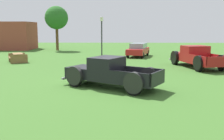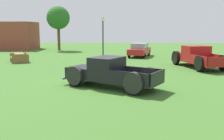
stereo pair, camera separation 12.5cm
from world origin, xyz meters
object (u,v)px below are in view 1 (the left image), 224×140
picnic_table (18,57)px  oak_tree_east (56,18)px  pickup_truck_foreground (106,73)px  sedan_distant_a (138,50)px  trash_can (192,54)px  pickup_truck_behind_left (194,57)px  lamp_post_near (102,37)px

picnic_table → oak_tree_east: bearing=86.6°
pickup_truck_foreground → oak_tree_east: size_ratio=0.90×
sedan_distant_a → oak_tree_east: oak_tree_east is taller
picnic_table → trash_can: size_ratio=2.40×
pickup_truck_behind_left → lamp_post_near: bearing=146.7°
lamp_post_near → trash_can: lamp_post_near is taller
trash_can → lamp_post_near: bearing=-175.9°
pickup_truck_foreground → sedan_distant_a: (2.76, 14.38, -0.00)m
pickup_truck_foreground → oak_tree_east: bearing=109.0°
trash_can → oak_tree_east: oak_tree_east is taller
sedan_distant_a → trash_can: size_ratio=4.71×
picnic_table → trash_can: 16.30m
pickup_truck_behind_left → picnic_table: size_ratio=2.49×
pickup_truck_foreground → pickup_truck_behind_left: size_ratio=0.92×
oak_tree_east → pickup_truck_foreground: bearing=-71.0°
pickup_truck_behind_left → oak_tree_east: 20.45m
lamp_post_near → picnic_table: bearing=-161.4°
pickup_truck_foreground → pickup_truck_behind_left: 9.59m
pickup_truck_behind_left → pickup_truck_foreground: bearing=-132.7°
oak_tree_east → trash_can: bearing=-30.7°
picnic_table → oak_tree_east: oak_tree_east is taller
trash_can → pickup_truck_foreground: bearing=-122.0°
pickup_truck_foreground → pickup_truck_behind_left: pickup_truck_behind_left is taller
pickup_truck_behind_left → trash_can: pickup_truck_behind_left is taller
sedan_distant_a → oak_tree_east: size_ratio=0.77×
trash_can → picnic_table: bearing=-169.2°
oak_tree_east → picnic_table: bearing=-93.4°
pickup_truck_behind_left → lamp_post_near: 8.99m
pickup_truck_foreground → trash_can: pickup_truck_foreground is taller
pickup_truck_foreground → oak_tree_east: (-7.43, 21.61, 3.52)m
picnic_table → sedan_distant_a: bearing=24.1°
lamp_post_near → picnic_table: lamp_post_near is taller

